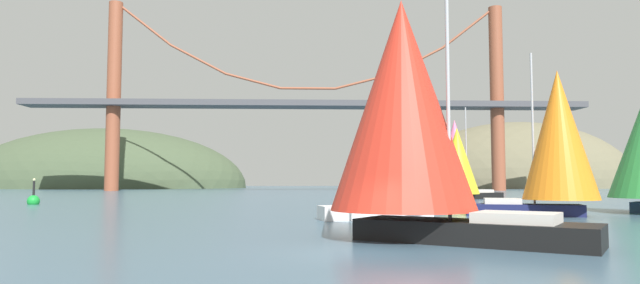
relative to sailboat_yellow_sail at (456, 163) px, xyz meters
The scene contains 10 objects.
ground_plane 36.99m from the sailboat_yellow_sail, 110.83° to the right, with size 360.00×360.00×0.00m, color #426075.
headland_right 111.08m from the sailboat_yellow_sail, 65.00° to the left, with size 65.92×44.00×37.09m, color #6B664C.
headland_left 121.54m from the sailboat_yellow_sail, 124.09° to the left, with size 77.13×44.00×32.59m, color #425138.
suspension_bridge 63.74m from the sailboat_yellow_sail, 102.18° to the left, with size 115.41×6.00×39.03m.
sailboat_yellow_sail is the anchor object (origin of this frame).
sailboat_orange_sail 17.76m from the sailboat_yellow_sail, 85.96° to the right, with size 8.60×5.64×10.42m.
sailboat_scarlet_sail 32.37m from the sailboat_yellow_sail, 109.56° to the right, with size 10.36×8.90×10.79m.
sailboat_white_mainsail 21.45m from the sailboat_yellow_sail, 114.14° to the right, with size 7.64×4.50×9.73m.
sailboat_pink_spinnaker 12.13m from the sailboat_yellow_sail, 73.73° to the left, with size 9.93×7.55×10.88m.
channel_buoy 39.58m from the sailboat_yellow_sail, behind, with size 1.10×1.10×2.64m.
Camera 1 is at (-1.96, -16.99, 2.29)m, focal length 30.63 mm.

